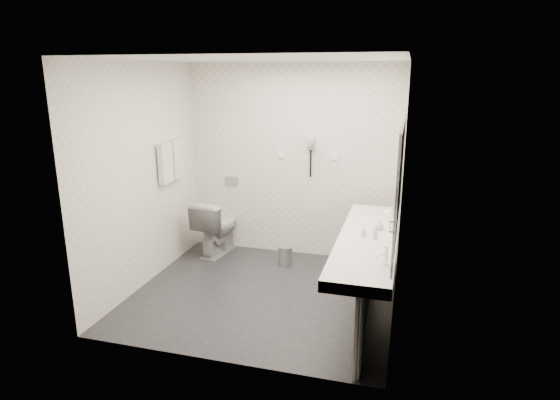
% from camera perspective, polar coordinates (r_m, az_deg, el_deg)
% --- Properties ---
extents(floor, '(2.80, 2.80, 0.00)m').
position_cam_1_polar(floor, '(5.29, -2.04, -11.34)').
color(floor, '#252429').
rests_on(floor, ground).
extents(ceiling, '(2.80, 2.80, 0.00)m').
position_cam_1_polar(ceiling, '(4.73, -2.34, 16.84)').
color(ceiling, white).
rests_on(ceiling, wall_back).
extents(wall_back, '(2.80, 0.00, 2.80)m').
position_cam_1_polar(wall_back, '(6.09, 1.53, 4.67)').
color(wall_back, silver).
rests_on(wall_back, floor).
extents(wall_front, '(2.80, 0.00, 2.80)m').
position_cam_1_polar(wall_front, '(3.69, -8.29, -2.57)').
color(wall_front, silver).
rests_on(wall_front, floor).
extents(wall_left, '(0.00, 2.60, 2.60)m').
position_cam_1_polar(wall_left, '(5.44, -16.39, 2.78)').
color(wall_left, silver).
rests_on(wall_left, floor).
extents(wall_right, '(0.00, 2.60, 2.60)m').
position_cam_1_polar(wall_right, '(4.64, 14.53, 0.82)').
color(wall_right, silver).
rests_on(wall_right, floor).
extents(vanity_counter, '(0.55, 2.20, 0.10)m').
position_cam_1_polar(vanity_counter, '(4.59, 10.66, -4.98)').
color(vanity_counter, white).
rests_on(vanity_counter, floor).
extents(vanity_panel, '(0.03, 2.15, 0.75)m').
position_cam_1_polar(vanity_panel, '(4.76, 10.71, -9.81)').
color(vanity_panel, '#9A9791').
rests_on(vanity_panel, floor).
extents(vanity_post_near, '(0.06, 0.06, 0.75)m').
position_cam_1_polar(vanity_post_near, '(3.84, 9.73, -16.30)').
color(vanity_post_near, silver).
rests_on(vanity_post_near, floor).
extents(vanity_post_far, '(0.06, 0.06, 0.75)m').
position_cam_1_polar(vanity_post_far, '(5.71, 11.94, -5.50)').
color(vanity_post_far, silver).
rests_on(vanity_post_far, floor).
extents(mirror, '(0.02, 2.20, 1.05)m').
position_cam_1_polar(mirror, '(4.40, 14.44, 2.73)').
color(mirror, '#B2BCC6').
rests_on(mirror, wall_right).
extents(basin_near, '(0.40, 0.31, 0.05)m').
position_cam_1_polar(basin_near, '(3.98, 9.83, -7.66)').
color(basin_near, white).
rests_on(basin_near, vanity_counter).
extents(basin_far, '(0.40, 0.31, 0.05)m').
position_cam_1_polar(basin_far, '(5.20, 11.32, -2.20)').
color(basin_far, white).
rests_on(basin_far, vanity_counter).
extents(faucet_near, '(0.04, 0.04, 0.15)m').
position_cam_1_polar(faucet_near, '(3.93, 12.73, -6.67)').
color(faucet_near, silver).
rests_on(faucet_near, vanity_counter).
extents(faucet_far, '(0.04, 0.04, 0.15)m').
position_cam_1_polar(faucet_far, '(5.16, 13.53, -1.40)').
color(faucet_far, silver).
rests_on(faucet_far, vanity_counter).
extents(soap_bottle_a, '(0.05, 0.05, 0.09)m').
position_cam_1_polar(soap_bottle_a, '(4.56, 10.20, -3.83)').
color(soap_bottle_a, white).
rests_on(soap_bottle_a, vanity_counter).
extents(soap_bottle_b, '(0.10, 0.10, 0.10)m').
position_cam_1_polar(soap_bottle_b, '(4.78, 12.07, -3.01)').
color(soap_bottle_b, white).
rests_on(soap_bottle_b, vanity_counter).
extents(soap_bottle_c, '(0.06, 0.06, 0.13)m').
position_cam_1_polar(soap_bottle_c, '(4.51, 11.54, -3.83)').
color(soap_bottle_c, white).
rests_on(soap_bottle_c, vanity_counter).
extents(glass_left, '(0.06, 0.06, 0.10)m').
position_cam_1_polar(glass_left, '(4.74, 13.49, -3.19)').
color(glass_left, silver).
rests_on(glass_left, vanity_counter).
extents(toilet, '(0.52, 0.79, 0.75)m').
position_cam_1_polar(toilet, '(6.33, -7.71, -3.23)').
color(toilet, white).
rests_on(toilet, floor).
extents(flush_plate, '(0.18, 0.02, 0.12)m').
position_cam_1_polar(flush_plate, '(6.39, -5.95, 2.36)').
color(flush_plate, '#B2B5BA').
rests_on(flush_plate, wall_back).
extents(pedal_bin, '(0.23, 0.23, 0.24)m').
position_cam_1_polar(pedal_bin, '(5.95, 0.68, -6.91)').
color(pedal_bin, '#B2B5BA').
rests_on(pedal_bin, floor).
extents(bin_lid, '(0.17, 0.17, 0.02)m').
position_cam_1_polar(bin_lid, '(5.90, 0.69, -5.76)').
color(bin_lid, '#B2B5BA').
rests_on(bin_lid, pedal_bin).
extents(towel_rail, '(0.02, 0.62, 0.02)m').
position_cam_1_polar(towel_rail, '(5.83, -13.37, 6.79)').
color(towel_rail, silver).
rests_on(towel_rail, wall_left).
extents(towel_near, '(0.07, 0.24, 0.48)m').
position_cam_1_polar(towel_near, '(5.74, -13.81, 4.40)').
color(towel_near, silver).
rests_on(towel_near, towel_rail).
extents(towel_far, '(0.07, 0.24, 0.48)m').
position_cam_1_polar(towel_far, '(5.98, -12.52, 4.91)').
color(towel_far, silver).
rests_on(towel_far, towel_rail).
extents(dryer_cradle, '(0.10, 0.04, 0.14)m').
position_cam_1_polar(dryer_cradle, '(5.96, 3.83, 6.86)').
color(dryer_cradle, '#9C9CA1').
rests_on(dryer_cradle, wall_back).
extents(dryer_barrel, '(0.08, 0.14, 0.08)m').
position_cam_1_polar(dryer_barrel, '(5.89, 3.69, 7.05)').
color(dryer_barrel, '#9C9CA1').
rests_on(dryer_barrel, dryer_cradle).
extents(dryer_cord, '(0.02, 0.02, 0.35)m').
position_cam_1_polar(dryer_cord, '(5.99, 3.75, 4.47)').
color(dryer_cord, black).
rests_on(dryer_cord, dryer_cradle).
extents(switch_plate_a, '(0.09, 0.02, 0.09)m').
position_cam_1_polar(switch_plate_a, '(6.09, 0.13, 5.65)').
color(switch_plate_a, white).
rests_on(switch_plate_a, wall_back).
extents(switch_plate_b, '(0.09, 0.02, 0.09)m').
position_cam_1_polar(switch_plate_b, '(5.95, 6.68, 5.31)').
color(switch_plate_b, white).
rests_on(switch_plate_b, wall_back).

